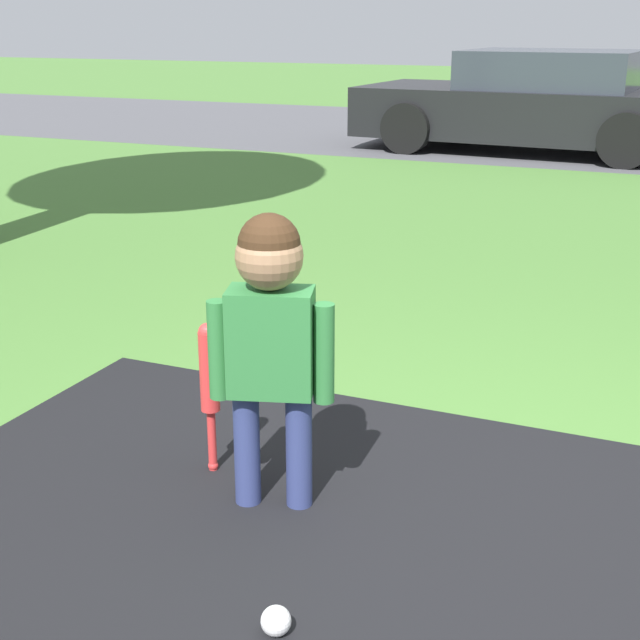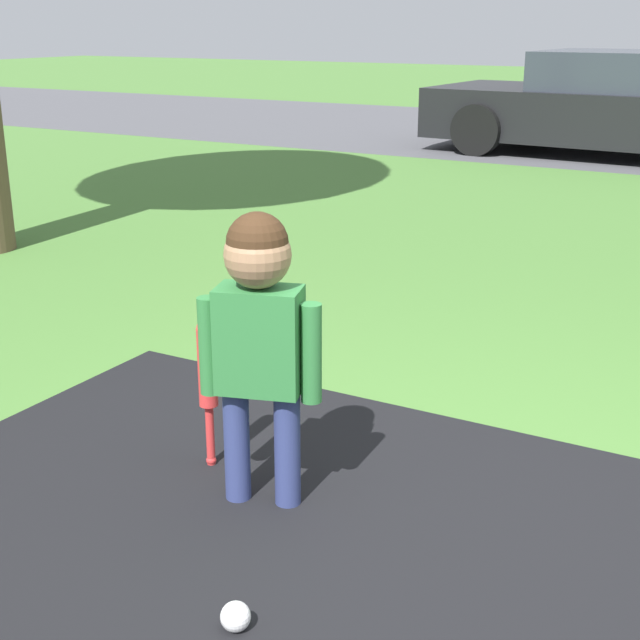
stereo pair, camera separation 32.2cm
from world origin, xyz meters
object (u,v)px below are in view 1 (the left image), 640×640
(baseball_bat, at_px, (209,377))
(parked_car, at_px, (536,103))
(sports_ball, at_px, (276,621))
(child, at_px, (271,323))

(baseball_bat, xyz_separation_m, parked_car, (-0.50, 8.95, 0.22))
(baseball_bat, bearing_deg, parked_car, 93.19)
(sports_ball, distance_m, parked_car, 9.77)
(sports_ball, bearing_deg, child, 116.60)
(baseball_bat, bearing_deg, child, -21.96)
(parked_car, bearing_deg, sports_ball, 99.77)
(sports_ball, xyz_separation_m, parked_car, (-1.12, 9.69, 0.54))
(child, bearing_deg, sports_ball, -80.76)
(sports_ball, height_order, parked_car, parked_car)
(child, relative_size, sports_ball, 12.04)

